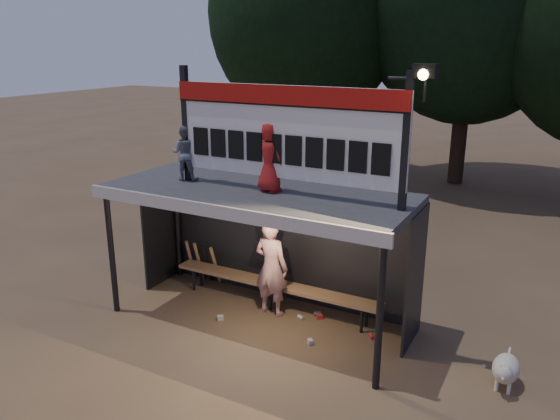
# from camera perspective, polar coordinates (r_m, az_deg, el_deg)

# --- Properties ---
(ground) EXTENTS (80.00, 80.00, 0.00)m
(ground) POSITION_cam_1_polar(r_m,az_deg,el_deg) (9.58, -2.23, -11.39)
(ground) COLOR brown
(ground) RESTS_ON ground
(player) EXTENTS (0.66, 0.46, 1.73)m
(player) POSITION_cam_1_polar(r_m,az_deg,el_deg) (9.44, -0.91, -6.00)
(player) COLOR silver
(player) RESTS_ON ground
(child_a) EXTENTS (0.55, 0.49, 0.94)m
(child_a) POSITION_cam_1_polar(r_m,az_deg,el_deg) (9.37, -9.92, 5.90)
(child_a) COLOR slate
(child_a) RESTS_ON dugout_shelter
(child_b) EXTENTS (0.62, 0.51, 1.09)m
(child_b) POSITION_cam_1_polar(r_m,az_deg,el_deg) (8.49, -1.05, 5.52)
(child_b) COLOR #B11D1B
(child_b) RESTS_ON dugout_shelter
(dugout_shelter) EXTENTS (5.10, 2.08, 2.32)m
(dugout_shelter) POSITION_cam_1_polar(r_m,az_deg,el_deg) (9.05, -1.58, -0.41)
(dugout_shelter) COLOR #3A3A3C
(dugout_shelter) RESTS_ON ground
(scoreboard_assembly) EXTENTS (4.10, 0.27, 1.99)m
(scoreboard_assembly) POSITION_cam_1_polar(r_m,az_deg,el_deg) (8.24, 0.85, 8.42)
(scoreboard_assembly) COLOR black
(scoreboard_assembly) RESTS_ON dugout_shelter
(bench) EXTENTS (4.00, 0.35, 0.48)m
(bench) POSITION_cam_1_polar(r_m,az_deg,el_deg) (9.81, -0.62, -7.82)
(bench) COLOR #956C46
(bench) RESTS_ON ground
(tree_left) EXTENTS (6.46, 6.46, 9.27)m
(tree_left) POSITION_cam_1_polar(r_m,az_deg,el_deg) (19.16, 2.71, 19.90)
(tree_left) COLOR #321F16
(tree_left) RESTS_ON ground
(dog) EXTENTS (0.36, 0.81, 0.49)m
(dog) POSITION_cam_1_polar(r_m,az_deg,el_deg) (8.38, 22.51, -15.11)
(dog) COLOR beige
(dog) RESTS_ON ground
(bats) EXTENTS (0.68, 0.35, 0.84)m
(bats) POSITION_cam_1_polar(r_m,az_deg,el_deg) (10.90, -8.07, -5.39)
(bats) COLOR #966A46
(bats) RESTS_ON ground
(litter) EXTENTS (2.62, 1.07, 0.08)m
(litter) POSITION_cam_1_polar(r_m,az_deg,el_deg) (9.39, 2.65, -11.77)
(litter) COLOR red
(litter) RESTS_ON ground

